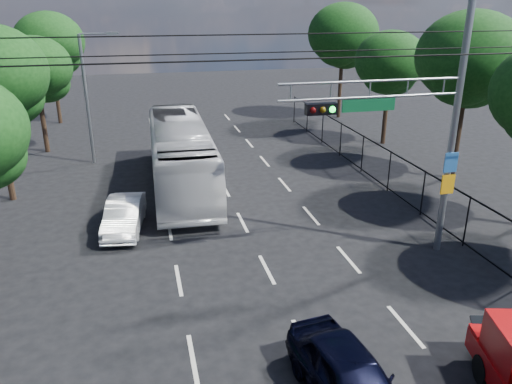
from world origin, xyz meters
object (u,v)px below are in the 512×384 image
object	(u,v)px
signal_mast	(424,110)
navy_hatchback	(350,378)
white_van	(124,215)
white_bus	(181,155)

from	to	relation	value
signal_mast	navy_hatchback	distance (m)	9.24
signal_mast	white_van	distance (m)	11.87
signal_mast	white_bus	world-z (taller)	signal_mast
signal_mast	white_bus	distance (m)	12.15
navy_hatchback	white_van	distance (m)	11.81
signal_mast	navy_hatchback	size ratio (longest dim) A/B	2.34
signal_mast	white_van	bearing A→B (deg)	156.13
white_bus	white_van	xyz separation A→B (m)	(-2.72, -4.59, -0.99)
signal_mast	white_van	size ratio (longest dim) A/B	2.50
navy_hatchback	white_van	size ratio (longest dim) A/B	1.07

